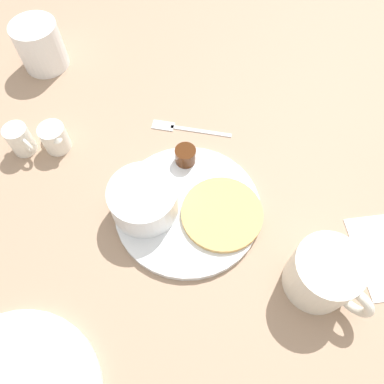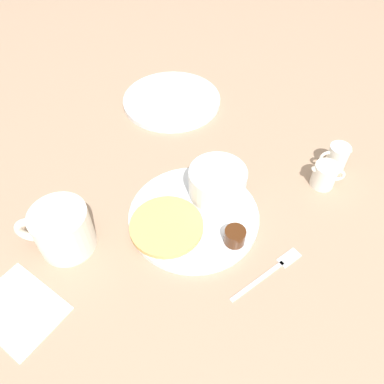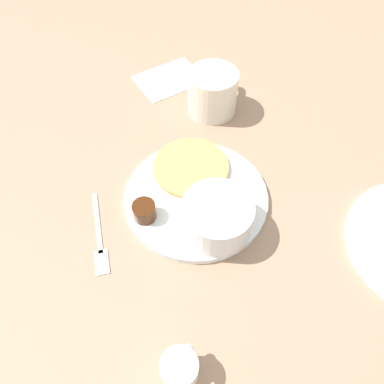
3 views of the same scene
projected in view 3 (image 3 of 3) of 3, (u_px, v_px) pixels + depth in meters
The scene contains 10 objects.
ground_plane at pixel (196, 199), 0.62m from camera, with size 4.00×4.00×0.00m, color #9E7F66.
plate at pixel (196, 197), 0.61m from camera, with size 0.23×0.23×0.01m.
pancake_stack at pixel (191, 167), 0.64m from camera, with size 0.13×0.13×0.01m.
bowl at pixel (217, 217), 0.55m from camera, with size 0.11×0.11×0.06m.
syrup_cup at pixel (144, 211), 0.57m from camera, with size 0.04×0.04×0.03m.
butter_ramekin at pixel (214, 233), 0.55m from camera, with size 0.05×0.05×0.04m.
coffee_mug at pixel (213, 92), 0.71m from camera, with size 0.10×0.11×0.08m.
creamer_pitcher_near at pixel (179, 370), 0.44m from camera, with size 0.05×0.05×0.05m.
fork at pixel (100, 241), 0.57m from camera, with size 0.03×0.15×0.00m.
napkin at pixel (169, 79), 0.80m from camera, with size 0.15×0.12×0.00m.
Camera 3 is at (0.13, 0.33, 0.51)m, focal length 35.00 mm.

